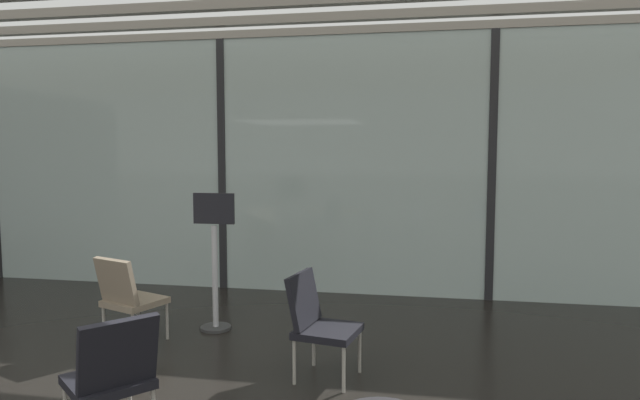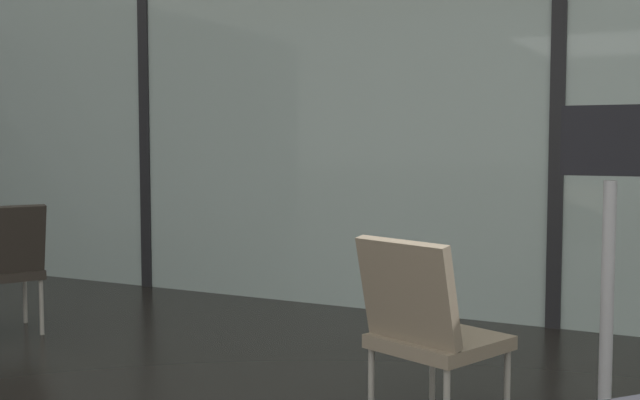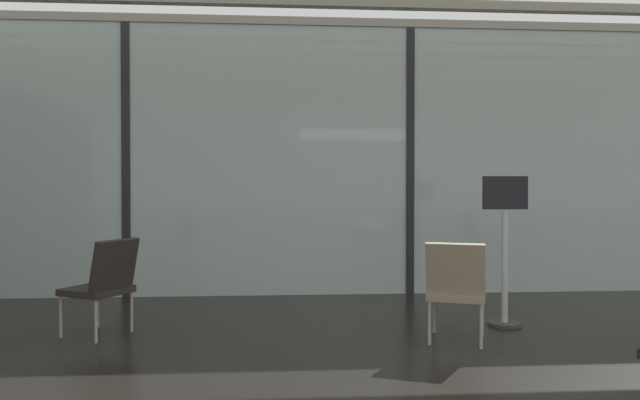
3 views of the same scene
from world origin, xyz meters
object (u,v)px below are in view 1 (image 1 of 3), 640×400
Objects in this scene: lounge_chair_3 at (318,319)px; info_sign at (215,266)px; lounge_chair_2 at (112,372)px; lounge_chair_1 at (128,294)px; parked_airplane at (338,142)px.

lounge_chair_3 is 0.60× the size of info_sign.
info_sign is (-1.29, 1.02, 0.18)m from lounge_chair_3.
lounge_chair_1 is at bearing -112.72° from lounge_chair_2.
lounge_chair_2 is 1.00× the size of lounge_chair_3.
parked_airplane is 7.01m from info_sign.
lounge_chair_2 is 2.35m from info_sign.
parked_airplane reaches higher than info_sign.
lounge_chair_3 is at bearing -38.39° from info_sign.
lounge_chair_1 is at bearing -138.55° from info_sign.
lounge_chair_3 is 1.65m from info_sign.
parked_airplane is 7.68m from lounge_chair_1.
info_sign is at bearing -117.49° from lounge_chair_1.
lounge_chair_2 is at bearing -90.26° from parked_airplane.
lounge_chair_3 is at bearing -82.58° from parked_airplane.
lounge_chair_1 is 1.00× the size of lounge_chair_2.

